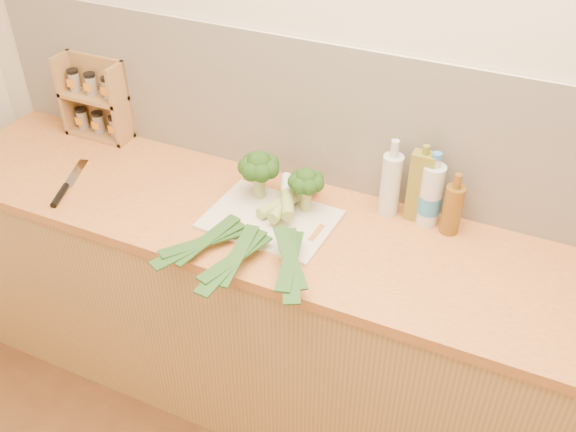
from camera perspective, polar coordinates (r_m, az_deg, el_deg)
name	(u,v)px	position (r m, az deg, el deg)	size (l,w,h in m)	color
room_shell	(385,130)	(2.20, 8.64, 7.53)	(3.50, 3.50, 3.50)	beige
counter	(344,336)	(2.43, 4.96, -10.58)	(3.20, 0.62, 0.90)	tan
chopping_board	(271,220)	(2.19, -1.56, -0.31)	(0.43, 0.31, 0.01)	beige
broccoli_left	(259,167)	(2.23, -2.59, 4.39)	(0.15, 0.15, 0.18)	#9DAC64
broccoli_right	(306,182)	(2.17, 1.63, 3.04)	(0.12, 0.13, 0.17)	#9DAC64
leek_front	(260,214)	(2.17, -2.53, 0.16)	(0.33, 0.64, 0.04)	white
leek_mid	(271,219)	(2.12, -1.48, -0.31)	(0.12, 0.67, 0.04)	white
leek_back	(288,219)	(2.09, 0.01, -0.31)	(0.32, 0.60, 0.04)	white
chefs_knife	(64,190)	(2.47, -19.29, 2.23)	(0.14, 0.31, 0.02)	silver
spice_rack	(97,102)	(2.74, -16.60, 9.68)	(0.28, 0.11, 0.33)	#AF7B4B
oil_tin	(421,186)	(2.18, 11.70, 2.59)	(0.08, 0.05, 0.29)	olive
glass_bottle	(391,184)	(2.20, 9.12, 2.87)	(0.07, 0.07, 0.29)	silver
amber_bottle	(452,209)	(2.17, 14.41, 0.64)	(0.06, 0.06, 0.23)	brown
water_bottle	(430,196)	(2.18, 12.54, 1.71)	(0.08, 0.08, 0.25)	silver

